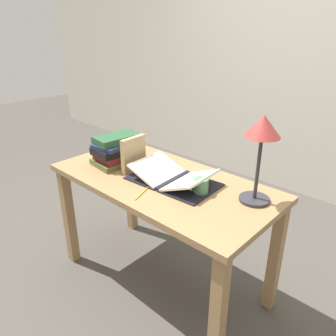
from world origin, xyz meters
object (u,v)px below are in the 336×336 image
Objects in this scene: book_stack_tall at (117,150)px; coffee_mug at (201,186)px; open_book at (173,178)px; pencil at (142,193)px; book_standing_upright at (133,154)px; reading_lamp at (262,136)px.

coffee_mug is at bearing 2.54° from book_stack_tall.
open_book is 0.21m from pencil.
open_book reaches higher than pencil.
open_book is 2.45× the size of book_standing_upright.
coffee_mug is (0.47, 0.04, -0.06)m from book_standing_upright.
reading_lamp is (0.44, 0.12, 0.31)m from open_book.
book_standing_upright is 0.48m from coffee_mug.
pencil is (-0.46, -0.33, -0.34)m from reading_lamp.
book_standing_upright reaches higher than book_stack_tall.
book_standing_upright is 0.77m from reading_lamp.
pencil is (0.42, -0.18, -0.08)m from book_stack_tall.
book_standing_upright is (-0.28, -0.04, 0.08)m from open_book.
book_stack_tall is (-0.44, -0.03, 0.06)m from open_book.
book_stack_tall is at bearing -177.46° from coffee_mug.
reading_lamp reaches higher than open_book.
coffee_mug is (0.64, 0.03, -0.04)m from book_stack_tall.
open_book is 1.63× the size of book_stack_tall.
open_book is at bearing 4.04° from book_stack_tall.
coffee_mug reaches higher than pencil.
reading_lamp is 4.53× the size of coffee_mug.
book_stack_tall is at bearing 175.30° from book_standing_upright.
pencil is at bearing -23.38° from book_stack_tall.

